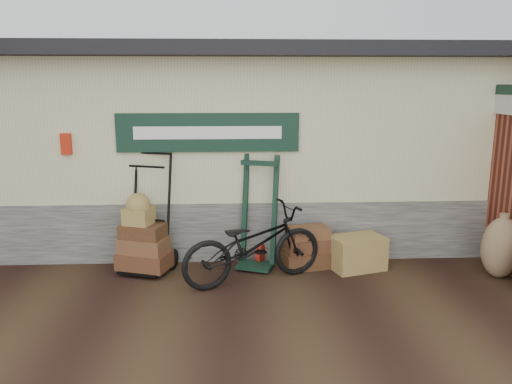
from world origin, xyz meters
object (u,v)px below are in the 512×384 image
porter_trolley (149,211)px  bicycle (253,241)px  wicker_hamper (357,253)px  suitcase_stack (307,247)px  green_barrow (259,212)px

porter_trolley → bicycle: bearing=-2.7°
wicker_hamper → bicycle: bearing=-164.6°
suitcase_stack → porter_trolley: bearing=179.1°
porter_trolley → green_barrow: size_ratio=1.05×
suitcase_stack → wicker_hamper: size_ratio=0.93×
porter_trolley → green_barrow: (1.57, 0.03, -0.04)m
porter_trolley → wicker_hamper: (2.98, -0.15, -0.61)m
porter_trolley → suitcase_stack: porter_trolley is taller
suitcase_stack → bicycle: bicycle is taller
porter_trolley → wicker_hamper: 3.05m
wicker_hamper → bicycle: 1.61m
green_barrow → bicycle: green_barrow is taller
wicker_hamper → bicycle: (-1.52, -0.42, 0.34)m
porter_trolley → bicycle: size_ratio=0.86×
porter_trolley → green_barrow: 1.57m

